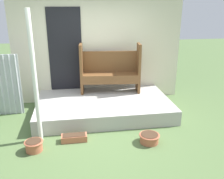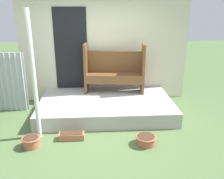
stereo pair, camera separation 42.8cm
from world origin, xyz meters
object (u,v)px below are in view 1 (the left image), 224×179
at_px(flower_pot_left, 34,145).
at_px(planter_box_rect, 74,138).
at_px(bench, 110,69).
at_px(support_post, 35,80).
at_px(flower_pot_middle, 149,138).

bearing_deg(flower_pot_left, planter_box_rect, 17.93).
relative_size(bench, planter_box_rect, 3.13).
bearing_deg(flower_pot_left, support_post, 78.56).
relative_size(bench, flower_pot_left, 4.52).
xyz_separation_m(bench, planter_box_rect, (-0.92, -1.71, -0.84)).
bearing_deg(planter_box_rect, bench, 61.59).
xyz_separation_m(bench, flower_pot_middle, (0.43, -1.97, -0.81)).
bearing_deg(planter_box_rect, flower_pot_middle, -11.16).
distance_m(support_post, planter_box_rect, 1.28).
height_order(support_post, bench, support_post).
xyz_separation_m(flower_pot_left, flower_pot_middle, (2.04, -0.04, -0.01)).
height_order(flower_pot_left, flower_pot_middle, flower_pot_left).
bearing_deg(flower_pot_middle, bench, 102.24).
xyz_separation_m(support_post, flower_pot_left, (-0.07, -0.36, -1.07)).
bearing_deg(support_post, flower_pot_middle, -11.54).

